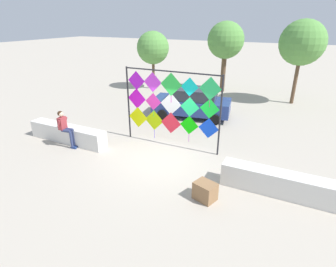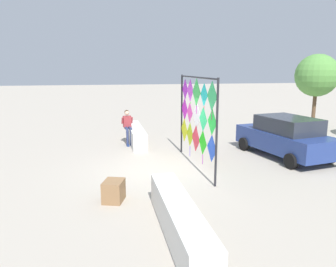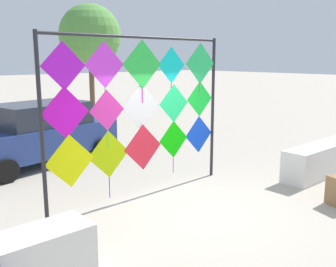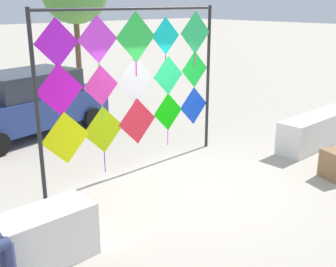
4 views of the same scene
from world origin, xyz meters
name	(u,v)px [view 2 (image 2 of 4)]	position (x,y,z in m)	size (l,w,h in m)	color
ground	(161,170)	(0.00, 0.00, 0.00)	(120.00, 120.00, 0.00)	#ADA393
plaza_ledge_left	(136,135)	(-4.50, -0.40, 0.38)	(3.90, 0.61, 0.75)	silver
plaza_ledge_right	(179,219)	(4.50, -0.40, 0.38)	(3.90, 0.61, 0.75)	silver
kite_display_rack	(196,113)	(-0.27, 1.33, 1.92)	(4.26, 0.10, 3.23)	#232328
seated_vendor	(128,124)	(-4.13, -0.80, 0.95)	(0.74, 0.54, 1.60)	navy
parked_car	(285,137)	(-0.79, 5.18, 0.82)	(4.43, 2.58, 1.62)	navy
cardboard_box_large	(114,191)	(2.37, -1.69, 0.28)	(0.63, 0.50, 0.57)	olive
tree_palm_like	(317,75)	(-5.96, 10.04, 3.11)	(2.40, 2.40, 4.28)	brown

